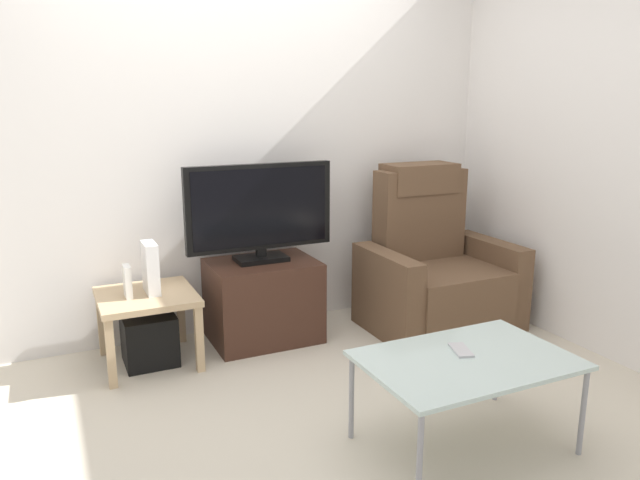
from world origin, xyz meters
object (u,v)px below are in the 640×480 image
Objects in this scene: subwoofer_box at (149,339)px; recliner_armchair at (434,271)px; coffee_table at (467,364)px; side_table at (147,304)px; television at (260,210)px; book_upright at (127,281)px; cell_phone at (461,350)px; tv_stand at (263,300)px; game_console at (150,268)px.

recliner_armchair is at bearing -5.19° from subwoofer_box.
coffee_table is (1.11, -1.48, 0.25)m from subwoofer_box.
side_table is (-1.88, 0.17, -0.01)m from recliner_armchair.
television is at bearing 103.90° from coffee_table.
television is 5.11× the size of book_upright.
side_table is 3.60× the size of cell_phone.
television is at bearing 122.83° from cell_phone.
book_upright is (-0.83, -0.09, -0.32)m from television.
recliner_armchair is 3.67× the size of subwoofer_box.
subwoofer_box is 0.33× the size of coffee_table.
tv_stand is 0.74m from side_table.
book_upright reaches higher than tv_stand.
tv_stand is 1.23× the size of side_table.
book_upright is (-1.98, 0.15, 0.14)m from recliner_armchair.
tv_stand is at bearing 4.32° from subwoofer_box.
tv_stand is at bearing 3.72° from game_console.
subwoofer_box is 1.96× the size of cell_phone.
coffee_table reaches higher than subwoofer_box.
tv_stand reaches higher than coffee_table.
side_table is at bearing 11.31° from book_upright.
subwoofer_box is 0.43m from game_console.
recliner_armchair is 5.88× the size of book_upright.
tv_stand is 0.74× the size of coffee_table.
recliner_armchair is 1.45m from cell_phone.
book_upright is at bearing -167.47° from game_console.
side_table is at bearing -45.00° from subwoofer_box.
tv_stand is at bearing 104.07° from coffee_table.
side_table is at bearing -175.68° from tv_stand.
tv_stand reaches higher than side_table.
recliner_armchair reaches higher than game_console.
game_console is at bearing 15.95° from subwoofer_box.
cell_phone is at bearing -74.75° from television.
game_console is at bearing 12.53° from book_upright.
tv_stand reaches higher than subwoofer_box.
game_console is at bearing 145.23° from cell_phone.
television is 1.27m from recliner_armchair.
game_console is (0.14, 0.03, 0.06)m from book_upright.
cell_phone is (0.41, -1.49, -0.41)m from television.
subwoofer_box is at bearing 11.31° from book_upright.
tv_stand is 4.44× the size of cell_phone.
subwoofer_box is (-0.73, -0.05, -0.11)m from tv_stand.
book_upright is 0.62× the size of game_console.
coffee_table is (1.21, -1.46, -0.12)m from book_upright.
side_table is 1.81m from cell_phone.
book_upright reaches higher than side_table.
side_table is (-0.73, -0.07, -0.48)m from television.
recliner_armchair is at bearing -4.35° from book_upright.
side_table is 2.94× the size of book_upright.
subwoofer_box is (-0.73, -0.07, -0.69)m from television.
coffee_table is at bearing -124.13° from recliner_armchair.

